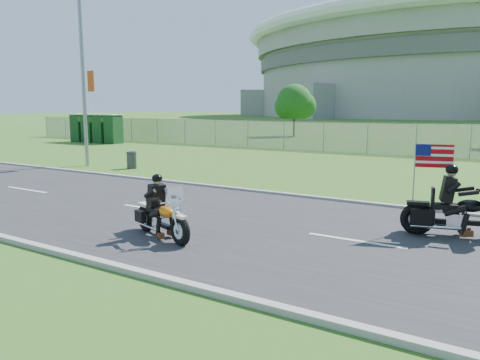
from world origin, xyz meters
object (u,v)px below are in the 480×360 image
Objects in this scene: streetlight at (86,52)px; porta_toilet_b at (102,129)px; porta_toilet_d at (79,128)px; motorcycle_lead at (161,218)px; porta_toilet_a at (113,129)px; porta_toilet_c at (90,129)px; trash_can at (132,160)px; motorcycle_follow at (458,213)px.

streetlight is 16.33m from porta_toilet_b.
porta_toilet_d is 1.08× the size of motorcycle_lead.
porta_toilet_a is 2.80m from porta_toilet_c.
streetlight is at bearing 164.12° from motorcycle_lead.
motorcycle_lead is 2.66× the size of trash_can.
motorcycle_lead is (23.58, -19.05, -0.68)m from porta_toilet_b.
motorcycle_lead is at bearing -40.65° from porta_toilet_a.
streetlight is at bearing -175.99° from trash_can.
trash_can is (-15.11, 4.83, -0.18)m from motorcycle_follow.
porta_toilet_b is at bearing 180.00° from porta_toilet_a.
motorcycle_lead is (24.98, -19.05, -0.68)m from porta_toilet_c.
porta_toilet_b is 0.94× the size of motorcycle_follow.
streetlight is 4.35× the size of porta_toilet_a.
trash_can is at bearing 156.57° from motorcycle_lead.
porta_toilet_d is 0.94× the size of motorcycle_follow.
porta_toilet_b is 2.88× the size of trash_can.
porta_toilet_a and porta_toilet_c have the same top height.
motorcycle_lead is at bearing -34.20° from streetlight.
porta_toilet_d is (-14.22, 10.78, -4.49)m from streetlight.
trash_can is at bearing 146.18° from motorcycle_follow.
porta_toilet_d is 35.54m from motorcycle_follow.
porta_toilet_b is at bearing 159.40° from motorcycle_lead.
streetlight reaches higher than motorcycle_lead.
motorcycle_lead is at bearing -41.75° from trash_can.
motorcycle_follow is (30.62, -15.42, -0.57)m from porta_toilet_c.
porta_toilet_d is at bearing 180.00° from porta_toilet_b.
porta_toilet_d reaches higher than trash_can.
porta_toilet_a and porta_toilet_d have the same top height.
porta_toilet_c is at bearing 161.00° from motorcycle_lead.
porta_toilet_b is (-1.40, 0.00, 0.00)m from porta_toilet_a.
porta_toilet_c is 1.00× the size of porta_toilet_d.
porta_toilet_c is (-12.82, 10.78, -4.49)m from streetlight.
porta_toilet_b is at bearing 136.08° from motorcycle_follow.
porta_toilet_a is (-10.02, 10.78, -4.49)m from streetlight.
porta_toilet_c and porta_toilet_d have the same top height.
streetlight is 4.72× the size of motorcycle_lead.
porta_toilet_a is at bearing 140.20° from trash_can.
porta_toilet_a is at bearing 132.91° from streetlight.
motorcycle_lead is at bearing -163.32° from motorcycle_follow.
porta_toilet_b reaches higher than motorcycle_follow.
motorcycle_follow is at bearing -26.73° from porta_toilet_c.
porta_toilet_a reaches higher than motorcycle_lead.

